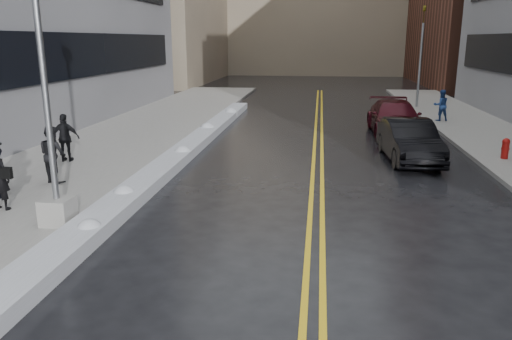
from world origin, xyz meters
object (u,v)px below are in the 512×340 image
(lamppost, at_px, (48,120))
(car_maroon, at_px, (395,118))
(fire_hydrant, at_px, (505,147))
(pedestrian_b, at_px, (53,154))
(pedestrian_d, at_px, (65,138))
(traffic_signal, at_px, (421,53))
(car_black, at_px, (409,141))
(pedestrian_east, at_px, (441,105))

(lamppost, height_order, car_maroon, lamppost)
(lamppost, xyz_separation_m, fire_hydrant, (12.30, 8.00, -1.98))
(pedestrian_b, height_order, pedestrian_d, pedestrian_b)
(lamppost, xyz_separation_m, pedestrian_d, (-2.75, 5.71, -1.57))
(fire_hydrant, bearing_deg, pedestrian_b, -161.26)
(pedestrian_b, bearing_deg, car_maroon, -109.74)
(traffic_signal, height_order, car_black, traffic_signal)
(car_black, bearing_deg, lamppost, -142.61)
(traffic_signal, height_order, pedestrian_east, traffic_signal)
(pedestrian_d, relative_size, pedestrian_east, 1.03)
(pedestrian_b, height_order, pedestrian_east, pedestrian_b)
(lamppost, bearing_deg, traffic_signal, 61.79)
(pedestrian_b, bearing_deg, car_black, -128.05)
(traffic_signal, height_order, pedestrian_d, traffic_signal)
(lamppost, relative_size, car_black, 1.71)
(pedestrian_d, height_order, car_black, pedestrian_d)
(traffic_signal, xyz_separation_m, pedestrian_d, (-14.55, -16.29, -2.44))
(lamppost, xyz_separation_m, car_maroon, (9.20, 13.01, -1.78))
(fire_hydrant, distance_m, traffic_signal, 14.30)
(pedestrian_b, distance_m, car_maroon, 14.76)
(pedestrian_east, relative_size, car_black, 0.36)
(fire_hydrant, height_order, car_black, car_black)
(traffic_signal, bearing_deg, fire_hydrant, -87.95)
(traffic_signal, bearing_deg, car_black, -101.22)
(lamppost, xyz_separation_m, car_black, (9.00, 7.88, -1.80))
(fire_hydrant, distance_m, pedestrian_d, 15.23)
(pedestrian_east, xyz_separation_m, car_maroon, (-2.77, -3.45, -0.18))
(fire_hydrant, bearing_deg, traffic_signal, 92.05)
(fire_hydrant, xyz_separation_m, car_black, (-3.30, -0.12, 0.18))
(fire_hydrant, height_order, pedestrian_d, pedestrian_d)
(fire_hydrant, height_order, pedestrian_east, pedestrian_east)
(traffic_signal, bearing_deg, pedestrian_b, -125.94)
(fire_hydrant, bearing_deg, pedestrian_east, 92.23)
(car_maroon, bearing_deg, pedestrian_east, 50.61)
(pedestrian_east, distance_m, car_maroon, 4.42)
(car_maroon, bearing_deg, pedestrian_b, -139.00)
(car_maroon, bearing_deg, lamppost, -125.91)
(pedestrian_b, bearing_deg, lamppost, 148.25)
(fire_hydrant, bearing_deg, car_maroon, 121.70)
(fire_hydrant, relative_size, car_maroon, 0.14)
(pedestrian_d, bearing_deg, car_black, -176.26)
(fire_hydrant, height_order, traffic_signal, traffic_signal)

